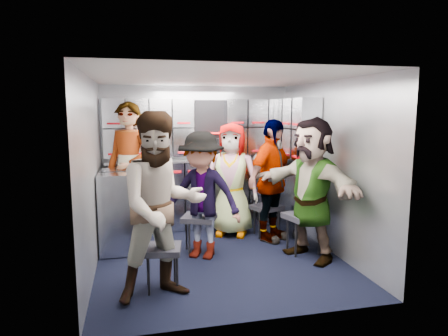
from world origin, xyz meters
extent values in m
plane|color=black|center=(0.00, 0.00, 0.00)|extent=(3.00, 3.00, 0.00)
cube|color=#9398A0|center=(0.00, 1.50, 1.05)|extent=(2.80, 0.04, 2.10)
cube|color=#9398A0|center=(-1.40, 0.00, 1.05)|extent=(0.04, 3.00, 2.10)
cube|color=#9398A0|center=(1.40, 0.00, 1.05)|extent=(0.04, 3.00, 2.10)
cube|color=silver|center=(0.00, 0.00, 2.10)|extent=(2.80, 3.00, 0.02)
cube|color=#A0A5B0|center=(0.00, 1.29, 0.49)|extent=(2.68, 0.38, 0.99)
cube|color=#A0A5B0|center=(-1.19, 0.56, 0.49)|extent=(0.38, 0.76, 0.99)
cube|color=silver|center=(0.00, 1.29, 1.01)|extent=(2.68, 0.42, 0.03)
cube|color=#A0A5B0|center=(0.00, 1.35, 1.49)|extent=(2.68, 0.28, 0.82)
cube|color=#A0A5B0|center=(1.25, 0.70, 1.49)|extent=(0.28, 1.00, 0.82)
cube|color=#A0A5B0|center=(1.25, 0.60, 0.50)|extent=(0.28, 1.20, 1.00)
cube|color=#AC0810|center=(0.00, 1.09, 0.88)|extent=(2.60, 0.02, 0.03)
cube|color=black|center=(-0.72, -0.71, 0.40)|extent=(0.42, 0.40, 0.06)
cylinder|color=black|center=(-0.85, -0.82, 0.19)|extent=(0.02, 0.02, 0.38)
cylinder|color=black|center=(-0.58, -0.82, 0.19)|extent=(0.02, 0.02, 0.38)
cylinder|color=black|center=(-0.85, -0.59, 0.19)|extent=(0.02, 0.02, 0.38)
cylinder|color=black|center=(-0.58, -0.59, 0.19)|extent=(0.02, 0.02, 0.38)
cube|color=black|center=(-0.19, 0.24, 0.43)|extent=(0.50, 0.49, 0.06)
cylinder|color=black|center=(-0.33, 0.11, 0.20)|extent=(0.02, 0.02, 0.41)
cylinder|color=black|center=(-0.05, 0.11, 0.20)|extent=(0.02, 0.02, 0.41)
cylinder|color=black|center=(-0.33, 0.36, 0.20)|extent=(0.02, 0.02, 0.41)
cylinder|color=black|center=(-0.05, 0.36, 0.20)|extent=(0.02, 0.02, 0.41)
cube|color=black|center=(0.37, 1.02, 0.39)|extent=(0.37, 0.36, 0.06)
cylinder|color=black|center=(0.24, 0.90, 0.18)|extent=(0.02, 0.02, 0.37)
cylinder|color=black|center=(0.50, 0.90, 0.18)|extent=(0.02, 0.02, 0.37)
cylinder|color=black|center=(0.24, 1.13, 0.18)|extent=(0.02, 0.02, 0.37)
cylinder|color=black|center=(0.50, 1.13, 0.18)|extent=(0.02, 0.02, 0.37)
cube|color=black|center=(0.82, 0.65, 0.41)|extent=(0.48, 0.47, 0.06)
cylinder|color=black|center=(0.69, 0.54, 0.19)|extent=(0.02, 0.02, 0.39)
cylinder|color=black|center=(0.96, 0.54, 0.19)|extent=(0.02, 0.02, 0.39)
cylinder|color=black|center=(0.69, 0.77, 0.19)|extent=(0.02, 0.02, 0.39)
cylinder|color=black|center=(0.96, 0.77, 0.19)|extent=(0.02, 0.02, 0.39)
cube|color=black|center=(1.05, -0.08, 0.46)|extent=(0.50, 0.49, 0.07)
cylinder|color=black|center=(0.90, -0.21, 0.22)|extent=(0.03, 0.03, 0.43)
cylinder|color=black|center=(1.20, -0.21, 0.22)|extent=(0.03, 0.03, 0.43)
cylinder|color=black|center=(0.90, 0.05, 0.22)|extent=(0.03, 0.03, 0.43)
cylinder|color=black|center=(1.20, 0.05, 0.22)|extent=(0.03, 0.03, 0.43)
imported|color=black|center=(-1.01, 0.86, 0.93)|extent=(0.81, 0.74, 1.85)
imported|color=black|center=(-0.72, -0.89, 0.87)|extent=(0.97, 0.83, 1.74)
imported|color=black|center=(-0.19, 0.06, 0.75)|extent=(1.12, 0.98, 1.50)
imported|color=black|center=(0.37, 0.84, 0.79)|extent=(0.90, 0.76, 1.57)
imported|color=black|center=(0.82, 0.47, 0.81)|extent=(1.00, 0.90, 1.63)
imported|color=black|center=(1.05, -0.26, 0.84)|extent=(1.05, 1.62, 1.67)
cylinder|color=white|center=(-0.88, 1.24, 1.16)|extent=(0.07, 0.07, 0.25)
cylinder|color=white|center=(-0.13, 1.24, 1.14)|extent=(0.07, 0.07, 0.22)
cylinder|color=white|center=(0.84, 1.24, 1.14)|extent=(0.06, 0.06, 0.23)
cylinder|color=#C5B78B|center=(-0.85, 1.23, 1.08)|extent=(0.08, 0.08, 0.10)
cylinder|color=#C5B78B|center=(1.11, 1.23, 1.08)|extent=(0.08, 0.08, 0.09)
camera|label=1|loc=(-0.97, -4.46, 1.74)|focal=32.00mm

